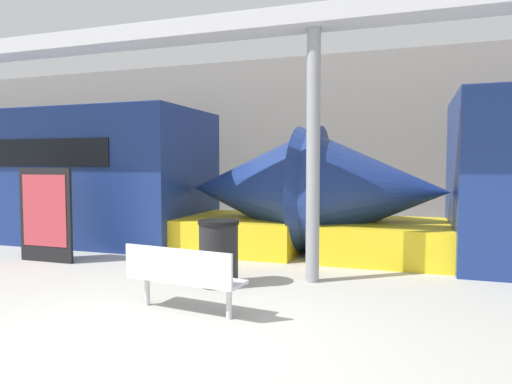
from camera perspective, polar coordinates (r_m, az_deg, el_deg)
The scene contains 7 objects.
ground_plane at distance 5.07m, azimuth -14.35°, elevation -17.91°, with size 60.00×60.00×0.00m, color #B2AFA8.
station_wall at distance 13.54m, azimuth 7.69°, elevation 6.20°, with size 56.00×0.20×5.00m, color gray.
bench_near at distance 5.76m, azimuth -9.23°, elevation -10.12°, with size 1.58×0.63×0.83m.
trash_bin at distance 7.01m, azimuth -4.70°, elevation -7.57°, with size 0.62×0.62×1.00m.
poster_board at distance 9.48m, azimuth -24.81°, elevation -2.58°, with size 1.18×0.07×1.78m.
support_column_near at distance 7.14m, azimuth 7.15°, elevation 4.40°, with size 0.21×0.21×3.92m, color gray.
canopy_beam at distance 7.47m, azimuth 7.28°, elevation 20.73°, with size 28.00×0.60×0.28m, color #B7B7BC.
Camera 1 is at (2.60, -3.95, 1.84)m, focal length 32.00 mm.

